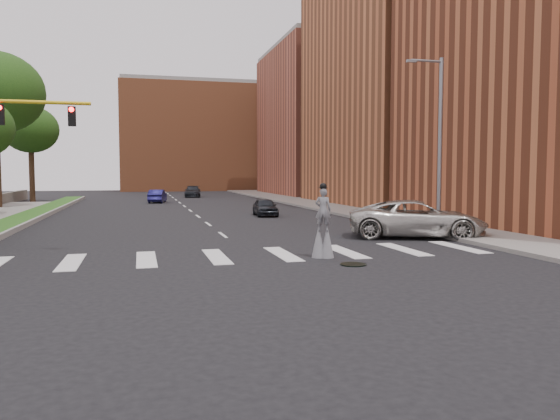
# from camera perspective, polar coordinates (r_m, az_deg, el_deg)

# --- Properties ---
(ground_plane) EXTENTS (160.00, 160.00, 0.00)m
(ground_plane) POSITION_cam_1_polar(r_m,az_deg,el_deg) (19.97, -2.58, -5.19)
(ground_plane) COLOR black
(ground_plane) RESTS_ON ground
(grass_median) EXTENTS (2.00, 60.00, 0.25)m
(grass_median) POSITION_cam_1_polar(r_m,az_deg,el_deg) (40.10, -25.15, -0.76)
(grass_median) COLOR #214F16
(grass_median) RESTS_ON ground
(median_curb) EXTENTS (0.20, 60.00, 0.28)m
(median_curb) POSITION_cam_1_polar(r_m,az_deg,el_deg) (39.92, -23.67, -0.71)
(median_curb) COLOR gray
(median_curb) RESTS_ON ground
(sidewalk_right) EXTENTS (5.00, 90.00, 0.18)m
(sidewalk_right) POSITION_cam_1_polar(r_m,az_deg,el_deg) (47.39, 5.98, 0.23)
(sidewalk_right) COLOR slate
(sidewalk_right) RESTS_ON ground
(manhole) EXTENTS (0.90, 0.90, 0.04)m
(manhole) POSITION_cam_1_polar(r_m,az_deg,el_deg) (18.95, 7.66, -5.66)
(manhole) COLOR black
(manhole) RESTS_ON ground
(building_mid) EXTENTS (16.00, 22.00, 24.00)m
(building_mid) POSITION_cam_1_polar(r_m,az_deg,el_deg) (56.45, 13.54, 12.87)
(building_mid) COLOR #B15F37
(building_mid) RESTS_ON ground
(building_far) EXTENTS (16.00, 22.00, 20.00)m
(building_far) POSITION_cam_1_polar(r_m,az_deg,el_deg) (78.09, 5.11, 8.99)
(building_far) COLOR #B35942
(building_far) RESTS_ON ground
(building_backdrop) EXTENTS (26.00, 14.00, 18.00)m
(building_backdrop) POSITION_cam_1_polar(r_m,az_deg,el_deg) (97.98, -8.66, 7.36)
(building_backdrop) COLOR #B15F37
(building_backdrop) RESTS_ON ground
(streetlight) EXTENTS (2.05, 0.20, 9.00)m
(streetlight) POSITION_cam_1_polar(r_m,az_deg,el_deg) (29.44, 16.21, 7.17)
(streetlight) COLOR slate
(streetlight) RESTS_ON ground
(stilt_performer) EXTENTS (0.81, 0.65, 2.78)m
(stilt_performer) POSITION_cam_1_polar(r_m,az_deg,el_deg) (20.30, 4.51, -2.04)
(stilt_performer) COLOR #311F13
(stilt_performer) RESTS_ON ground
(suv_crossing) EXTENTS (7.21, 5.23, 1.82)m
(suv_crossing) POSITION_cam_1_polar(r_m,az_deg,el_deg) (27.32, 14.13, -0.90)
(suv_crossing) COLOR #B4B1AA
(suv_crossing) RESTS_ON ground
(car_near) EXTENTS (1.76, 3.86, 1.29)m
(car_near) POSITION_cam_1_polar(r_m,az_deg,el_deg) (39.58, -1.57, 0.31)
(car_near) COLOR black
(car_near) RESTS_ON ground
(car_mid) EXTENTS (2.12, 4.28, 1.35)m
(car_mid) POSITION_cam_1_polar(r_m,az_deg,el_deg) (58.12, -12.69, 1.43)
(car_mid) COLOR navy
(car_mid) RESTS_ON ground
(car_far) EXTENTS (2.53, 5.08, 1.42)m
(car_far) POSITION_cam_1_polar(r_m,az_deg,el_deg) (70.25, -9.11, 1.93)
(car_far) COLOR black
(car_far) RESTS_ON ground
(tree_5) EXTENTS (5.74, 5.74, 10.07)m
(tree_5) POSITION_cam_1_polar(r_m,az_deg,el_deg) (63.34, -24.62, 7.61)
(tree_5) COLOR #311F13
(tree_5) RESTS_ON ground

